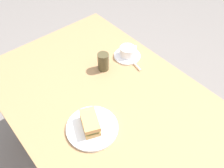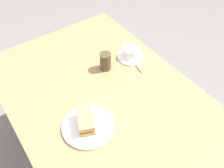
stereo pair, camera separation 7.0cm
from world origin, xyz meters
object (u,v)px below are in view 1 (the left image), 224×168
Objects in this scene: drinking_glass at (103,62)px; coffee_cup at (128,51)px; spoon at (134,63)px; coffee_saucer at (127,56)px; sandwich_front at (90,123)px; dining_table at (103,107)px; sandwich_plate at (92,128)px.

coffee_cup is at bearing 86.49° from drinking_glass.
spoon is 0.92× the size of drinking_glass.
coffee_cup is 0.09m from spoon.
coffee_saucer is 1.63× the size of spoon.
spoon is (-0.18, 0.46, -0.03)m from sandwich_front.
spoon is at bearing 101.87° from dining_table.
sandwich_front is 0.54m from coffee_saucer.
sandwich_plate is 2.46× the size of spoon.
coffee_cup reaches higher than spoon.
sandwich_front is 0.40m from drinking_glass.
drinking_glass is at bearing -119.15° from spoon.
dining_table is 13.16× the size of spoon.
spoon reaches higher than sandwich_plate.
coffee_cup is 1.10× the size of drinking_glass.
drinking_glass is (-0.01, -0.18, 0.01)m from coffee_cup.
coffee_saucer is at bearing -94.70° from coffee_cup.
drinking_glass reaches higher than sandwich_front.
sandwich_plate is 0.54m from coffee_cup.
coffee_cup is at bearing 85.30° from coffee_saucer.
sandwich_front is 1.47× the size of spoon.
sandwich_plate is 0.54m from coffee_saucer.
dining_table is 0.32m from spoon.
coffee_cup reaches higher than dining_table.
coffee_cup is 0.18m from drinking_glass.
sandwich_plate is at bearing 26.83° from sandwich_front.
coffee_saucer is at bearing 119.02° from sandwich_front.
sandwich_plate is at bearing -60.21° from coffee_cup.
dining_table is 0.26m from sandwich_front.
sandwich_front is at bearing -61.07° from coffee_cup.
drinking_glass is at bearing -93.51° from coffee_cup.
sandwich_front reaches higher than dining_table.
sandwich_plate reaches higher than coffee_saucer.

